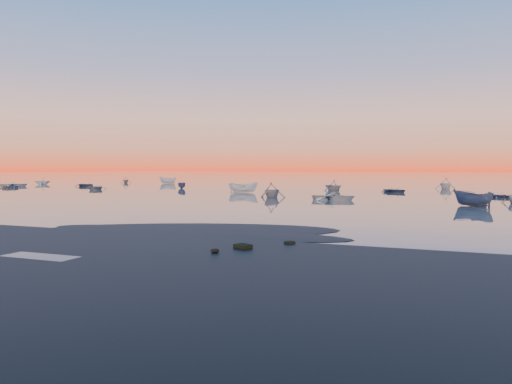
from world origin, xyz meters
The scene contains 6 objects.
ground centered at (0.00, 100.00, 0.00)m, with size 600.00×600.00×0.00m, color #6F675D.
mud_lobes centered at (0.00, -1.00, 0.01)m, with size 140.00×6.00×0.07m, color black, non-canonical shape.
moored_fleet centered at (0.00, 53.00, 0.00)m, with size 124.00×58.00×1.20m, color silver, non-canonical shape.
boat_near_left centered at (-32.88, 39.30, 0.00)m, with size 4.48×1.87×1.12m, color gray.
boat_near_center centered at (-7.16, 39.80, 0.00)m, with size 4.21×1.78×1.46m, color silver.
boat_near_right centered at (0.70, 30.31, 0.00)m, with size 3.87×1.74×1.36m, color gray.
Camera 1 is at (21.16, -25.04, 3.51)m, focal length 35.00 mm.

